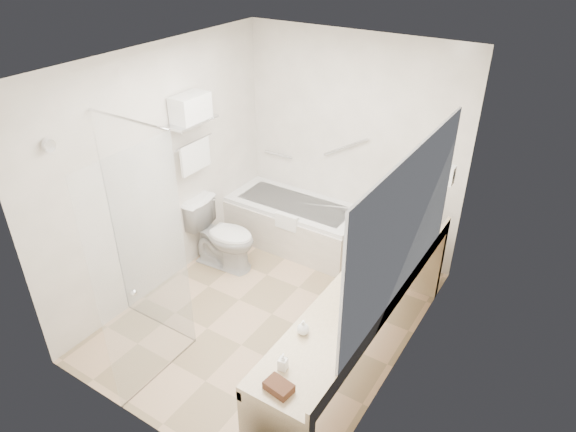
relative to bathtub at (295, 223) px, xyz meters
The scene contains 25 objects.
floor 1.36m from the bathtub, 68.05° to the right, with size 3.20×3.20×0.00m, color tan.
ceiling 2.59m from the bathtub, 68.05° to the right, with size 2.60×3.20×0.10m, color white.
wall_back 1.15m from the bathtub, 35.84° to the left, with size 2.60×0.10×2.50m, color silver.
wall_front 3.04m from the bathtub, 80.02° to the right, with size 2.60×0.10×2.50m, color silver.
wall_left 1.77m from the bathtub, 122.86° to the right, with size 0.10×3.20×2.50m, color silver.
wall_right 2.39m from the bathtub, 34.55° to the right, with size 0.10×3.20×2.50m, color silver.
bathtub is the anchor object (origin of this frame).
grab_bar_short 0.87m from the bathtub, 144.55° to the left, with size 0.03×0.03×0.40m, color silver.
grab_bar_long 1.12m from the bathtub, 35.51° to the left, with size 0.03×0.03×0.60m, color silver.
shower_enclosure 2.31m from the bathtub, 93.47° to the right, with size 0.96×0.91×2.11m.
towel_shelf 1.85m from the bathtub, 127.02° to the right, with size 0.24×0.55×0.81m.
vanity_counter 2.09m from the bathtub, 42.35° to the right, with size 0.55×2.70×0.95m.
sink 1.92m from the bathtub, 32.47° to the right, with size 0.40×0.52×0.14m, color silver.
faucet 2.07m from the bathtub, 30.20° to the right, with size 0.03×0.03×0.14m, color silver.
mirror 2.60m from the bathtub, 37.82° to the right, with size 0.02×2.00×1.20m, color #A4A8B0.
hairdryer_unit 2.12m from the bathtub, ahead, with size 0.08×0.10×0.18m, color white.
toilet 0.93m from the bathtub, 119.04° to the right, with size 0.44×0.79×0.77m, color silver.
amenity_basket 3.07m from the bathtub, 60.15° to the right, with size 0.18×0.12×0.06m, color #4B2B1B.
soap_bottle_a 2.89m from the bathtub, 59.83° to the right, with size 0.06×0.13×0.06m, color white.
soap_bottle_b 2.56m from the bathtub, 56.85° to the right, with size 0.09×0.12×0.09m, color white.
water_bottle_left 1.76m from the bathtub, 23.53° to the right, with size 0.05×0.05×0.17m.
water_bottle_mid 1.66m from the bathtub, ahead, with size 0.05×0.05×0.17m.
water_bottle_right 1.63m from the bathtub, 14.75° to the right, with size 0.06×0.06×0.19m.
drinking_glass_near 1.51m from the bathtub, ahead, with size 0.06×0.06×0.08m, color silver.
drinking_glass_far 1.95m from the bathtub, 41.65° to the right, with size 0.07×0.07×0.09m, color silver.
Camera 1 is at (2.27, -3.25, 3.47)m, focal length 32.00 mm.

